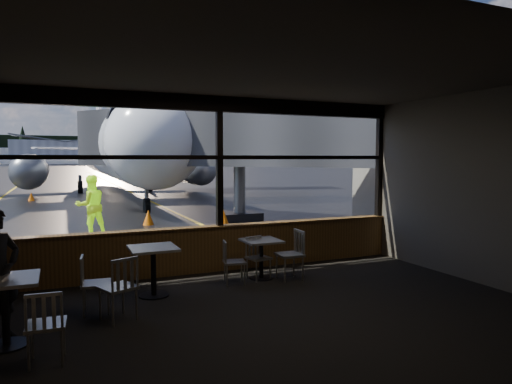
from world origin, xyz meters
TOP-DOWN VIEW (x-y plane):
  - ground_plane at (0.00, 120.00)m, footprint 520.00×520.00m
  - carpet_floor at (0.00, -3.00)m, footprint 8.00×6.00m
  - ceiling at (0.00, -3.00)m, footprint 8.00×6.00m
  - wall_right at (4.00, -3.00)m, footprint 0.04×6.00m
  - wall_back at (0.00, -6.00)m, footprint 8.00×0.04m
  - window_sill at (0.00, 0.00)m, footprint 8.00×0.28m
  - window_header at (0.00, 0.00)m, footprint 8.00×0.18m
  - mullion_centre at (0.00, 0.00)m, footprint 0.12×0.12m
  - mullion_right at (3.95, 0.00)m, footprint 0.12×0.12m
  - window_transom at (0.00, 0.00)m, footprint 8.00×0.10m
  - airliner at (0.58, 22.27)m, footprint 29.64×35.38m
  - jet_bridge at (3.60, 5.50)m, footprint 8.81×10.77m
  - cafe_table_near at (0.51, -0.91)m, footprint 0.68×0.68m
  - cafe_table_mid at (-1.57, -1.20)m, footprint 0.75×0.75m
  - cafe_table_left at (-3.60, -2.52)m, footprint 0.77×0.77m
  - chair_near_e at (0.96, -1.20)m, footprint 0.53×0.53m
  - chair_near_w at (-0.09, -1.07)m, footprint 0.52×0.52m
  - chair_near_n at (0.44, -0.94)m, footprint 0.51×0.51m
  - chair_mid_s at (-2.25, -2.14)m, footprint 0.67×0.67m
  - chair_mid_w at (-2.50, -1.69)m, footprint 0.52×0.52m
  - chair_left_s at (-3.14, -3.20)m, footprint 0.50×0.50m
  - ground_crew at (-2.10, 5.50)m, footprint 1.02×0.88m
  - cone_nose at (-0.17, 7.04)m, footprint 0.37×0.37m
  - cone_wing at (-4.29, 18.32)m, footprint 0.34×0.34m
  - terminal_annex at (10.00, 2.50)m, footprint 5.00×7.00m
  - hangar_mid at (0.00, 185.00)m, footprint 38.00×15.00m
  - hangar_right at (60.00, 178.00)m, footprint 50.00×20.00m
  - fuel_tank_b at (-20.00, 182.00)m, footprint 8.00×8.00m
  - fuel_tank_c at (-10.00, 182.00)m, footprint 8.00×8.00m
  - treeline at (0.00, 210.00)m, footprint 360.00×3.00m
  - cone_extra at (2.19, 5.96)m, footprint 0.38×0.38m

SIDE VIEW (x-z plane):
  - ground_plane at x=0.00m, z-range 0.00..0.00m
  - carpet_floor at x=0.00m, z-range 0.01..0.01m
  - cone_wing at x=-4.29m, z-range 0.00..0.47m
  - cone_nose at x=-0.17m, z-range 0.00..0.52m
  - cone_extra at x=2.19m, z-range 0.00..0.53m
  - cafe_table_near at x=0.51m, z-range 0.00..0.75m
  - chair_near_w at x=-0.09m, z-range 0.00..0.81m
  - chair_near_n at x=0.44m, z-range 0.00..0.81m
  - cafe_table_mid at x=-1.57m, z-range 0.00..0.83m
  - cafe_table_left at x=-3.60m, z-range 0.00..0.84m
  - chair_left_s at x=-3.14m, z-range 0.00..0.86m
  - chair_mid_w at x=-2.50m, z-range 0.00..0.87m
  - window_sill at x=0.00m, z-range 0.00..0.90m
  - chair_mid_s at x=-2.25m, z-range 0.00..0.93m
  - chair_near_e at x=0.96m, z-range 0.00..0.94m
  - ground_crew at x=-2.10m, z-range 0.00..1.79m
  - wall_right at x=4.00m, z-range 0.00..3.50m
  - wall_back at x=0.00m, z-range 0.00..3.50m
  - mullion_centre at x=0.00m, z-range 0.90..3.50m
  - mullion_right at x=3.95m, z-range 0.90..3.50m
  - window_transom at x=0.00m, z-range 2.26..2.34m
  - jet_bridge at x=3.60m, z-range 0.00..4.70m
  - terminal_annex at x=10.00m, z-range 0.00..6.00m
  - fuel_tank_b at x=-20.00m, z-range 0.00..6.00m
  - fuel_tank_c at x=-10.00m, z-range 0.00..6.00m
  - window_header at x=0.00m, z-range 3.20..3.50m
  - ceiling at x=0.00m, z-range 3.48..3.52m
  - hangar_mid at x=0.00m, z-range 0.00..10.00m
  - airliner at x=0.58m, z-range 0.00..10.69m
  - hangar_right at x=60.00m, z-range 0.00..12.00m
  - treeline at x=0.00m, z-range 0.00..12.00m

